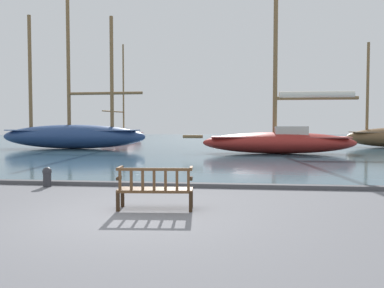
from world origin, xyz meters
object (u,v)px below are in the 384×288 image
object	(u,v)px
park_bench	(155,188)
mooring_bollard	(47,176)
sailboat_outer_port	(73,134)
sailboat_distant_harbor	(123,134)
sailboat_outer_starboard	(280,140)

from	to	relation	value
park_bench	mooring_bollard	bearing A→B (deg)	145.24
sailboat_outer_port	mooring_bollard	size ratio (longest dim) A/B	22.47
mooring_bollard	sailboat_distant_harbor	bearing A→B (deg)	103.60
park_bench	sailboat_outer_starboard	world-z (taller)	sailboat_outer_starboard
park_bench	sailboat_outer_port	distance (m)	23.38
sailboat_outer_port	mooring_bollard	bearing A→B (deg)	-68.04
sailboat_outer_starboard	mooring_bollard	world-z (taller)	sailboat_outer_starboard
sailboat_distant_harbor	sailboat_outer_starboard	xyz separation A→B (m)	(17.15, -22.02, 0.09)
sailboat_distant_harbor	mooring_bollard	xyz separation A→B (m)	(8.73, -36.07, -0.57)
sailboat_outer_port	sailboat_outer_starboard	size ratio (longest dim) A/B	1.19
park_bench	sailboat_outer_starboard	bearing A→B (deg)	74.67
park_bench	sailboat_outer_starboard	size ratio (longest dim) A/B	0.15
sailboat_outer_port	mooring_bollard	xyz separation A→B (m)	(7.22, -17.91, -0.92)
sailboat_distant_harbor	sailboat_outer_port	xyz separation A→B (m)	(1.50, -18.16, 0.35)
park_bench	sailboat_distant_harbor	xyz separation A→B (m)	(-12.57, 38.74, 0.42)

